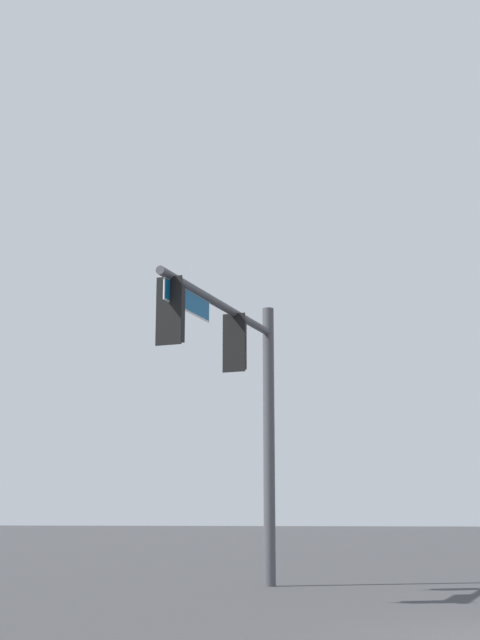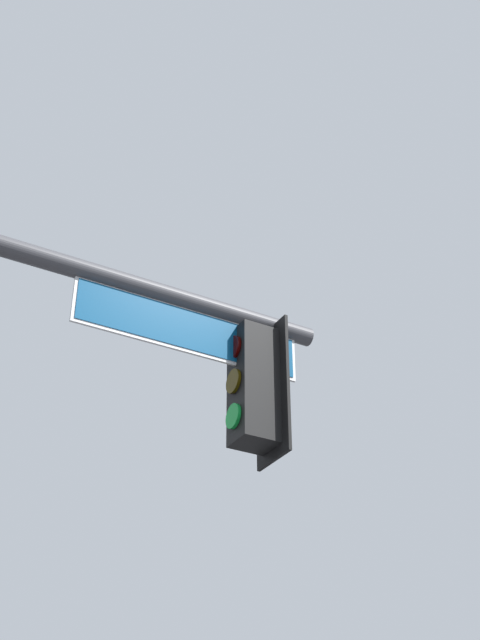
% 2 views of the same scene
% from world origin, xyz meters
% --- Properties ---
extents(signal_pole_near, '(6.10, 0.73, 6.54)m').
position_xyz_m(signal_pole_near, '(-6.20, -6.15, 4.45)').
color(signal_pole_near, '#47474C').
rests_on(signal_pole_near, ground_plane).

